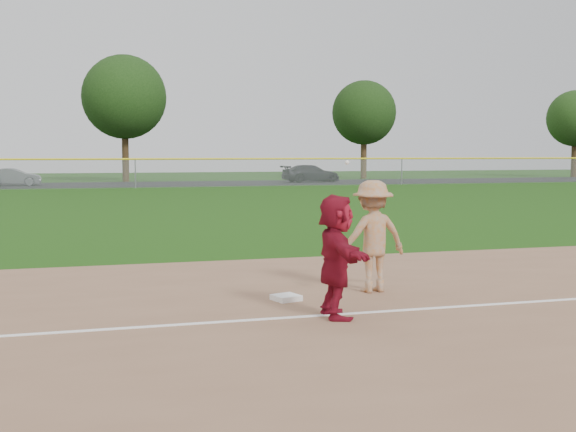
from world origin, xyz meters
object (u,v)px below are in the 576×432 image
object	(u,v)px
first_base	(286,298)
car_mid	(14,177)
base_runner	(336,256)
car_right	(311,173)

from	to	relation	value
first_base	car_mid	xyz separation A→B (m)	(-8.07, 45.63, 0.59)
car_mid	base_runner	bearing A→B (deg)	-170.47
base_runner	car_right	bearing A→B (deg)	-13.41
car_right	first_base	bearing A→B (deg)	155.68
first_base	base_runner	distance (m)	1.65
first_base	car_right	bearing A→B (deg)	71.83
first_base	car_mid	bearing A→B (deg)	100.03
first_base	car_mid	size ratio (longest dim) A/B	0.10
base_runner	car_right	world-z (taller)	base_runner
base_runner	first_base	bearing A→B (deg)	19.10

